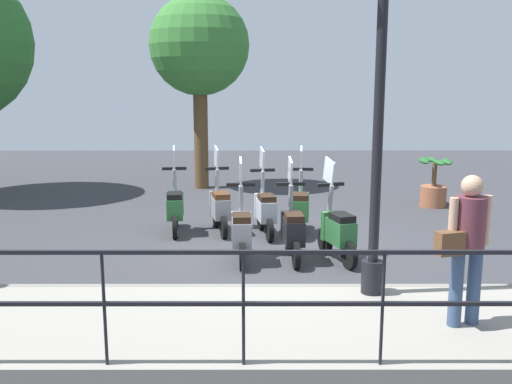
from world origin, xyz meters
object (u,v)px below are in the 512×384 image
at_px(potted_palm, 434,186).
at_px(scooter_near_0, 337,230).
at_px(lamp_post_near, 378,138).
at_px(scooter_near_2, 241,230).
at_px(tree_distant, 199,47).
at_px(pedestrian_with_bag, 467,239).
at_px(scooter_far_1, 265,209).
at_px(scooter_far_3, 175,207).
at_px(scooter_near_1, 293,229).
at_px(scooter_far_2, 220,206).
at_px(scooter_far_0, 300,208).

relative_size(potted_palm, scooter_near_0, 0.69).
distance_m(lamp_post_near, scooter_near_2, 2.82).
height_order(tree_distant, scooter_near_0, tree_distant).
bearing_deg(lamp_post_near, potted_palm, -23.64).
xyz_separation_m(pedestrian_with_bag, tree_distant, (8.89, 3.55, 2.46)).
relative_size(lamp_post_near, scooter_far_1, 2.74).
height_order(scooter_near_2, scooter_far_3, same).
bearing_deg(lamp_post_near, scooter_far_1, 21.15).
bearing_deg(scooter_near_2, tree_distant, 7.95).
bearing_deg(scooter_far_1, scooter_near_0, -153.76).
distance_m(lamp_post_near, potted_palm, 6.38).
distance_m(scooter_near_2, scooter_far_3, 2.09).
bearing_deg(scooter_near_0, potted_palm, -51.94).
distance_m(tree_distant, scooter_far_3, 5.48).
height_order(pedestrian_with_bag, scooter_near_1, pedestrian_with_bag).
bearing_deg(scooter_near_1, tree_distant, 13.22).
height_order(lamp_post_near, scooter_far_3, lamp_post_near).
bearing_deg(tree_distant, potted_palm, -113.46).
distance_m(tree_distant, scooter_near_2, 7.05).
distance_m(scooter_near_2, scooter_far_1, 1.53).
relative_size(lamp_post_near, scooter_near_1, 2.74).
distance_m(scooter_near_2, scooter_far_2, 1.75).
distance_m(potted_palm, scooter_near_0, 4.75).
relative_size(scooter_near_1, scooter_near_2, 1.00).
bearing_deg(scooter_far_2, tree_distant, -3.49).
height_order(pedestrian_with_bag, potted_palm, pedestrian_with_bag).
relative_size(scooter_near_0, scooter_far_3, 1.00).
relative_size(tree_distant, scooter_near_0, 3.14).
xyz_separation_m(scooter_near_2, scooter_far_1, (1.48, -0.38, 0.00)).
bearing_deg(scooter_near_2, scooter_far_0, -34.96).
relative_size(pedestrian_with_bag, scooter_far_0, 1.03).
bearing_deg(potted_palm, scooter_near_1, 139.51).
relative_size(lamp_post_near, pedestrian_with_bag, 2.66).
height_order(pedestrian_with_bag, tree_distant, tree_distant).
xyz_separation_m(pedestrian_with_bag, scooter_far_2, (4.35, 2.80, -0.60)).
bearing_deg(scooter_far_3, scooter_near_2, -150.82).
xyz_separation_m(scooter_far_0, scooter_far_2, (0.09, 1.44, 0.00)).
bearing_deg(scooter_far_0, scooter_far_2, 91.00).
distance_m(scooter_near_0, scooter_far_0, 1.64).
bearing_deg(scooter_far_2, scooter_far_3, 77.69).
bearing_deg(scooter_far_1, scooter_near_2, 155.93).
bearing_deg(potted_palm, scooter_far_1, 123.56).
bearing_deg(scooter_far_1, potted_palm, -66.04).
bearing_deg(tree_distant, lamp_post_near, -160.62).
bearing_deg(scooter_far_3, scooter_far_0, -99.09).
height_order(scooter_near_0, scooter_far_2, same).
bearing_deg(scooter_near_2, potted_palm, -48.81).
height_order(lamp_post_near, tree_distant, tree_distant).
xyz_separation_m(lamp_post_near, scooter_far_1, (3.20, 1.24, -1.54)).
bearing_deg(tree_distant, scooter_far_0, -154.74).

